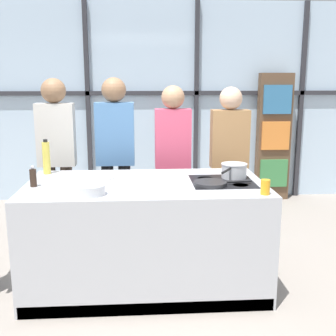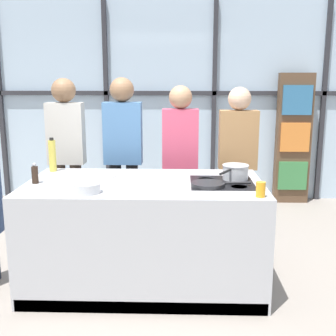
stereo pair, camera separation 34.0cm
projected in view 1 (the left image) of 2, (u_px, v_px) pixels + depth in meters
ground_plane at (147, 283)px, 3.68m from camera, size 18.00×18.00×0.00m
back_window_wall at (143, 103)px, 6.01m from camera, size 6.40×0.10×2.80m
bookshelf at (274, 137)px, 6.06m from camera, size 0.47×0.19×1.82m
demo_island at (146, 234)px, 3.58m from camera, size 1.97×1.04×0.90m
spectator_far_left at (57, 150)px, 4.26m from camera, size 0.37×0.25×1.75m
spectator_center_left at (115, 150)px, 4.30m from camera, size 0.39×0.25×1.76m
spectator_center_right at (173, 153)px, 4.35m from camera, size 0.37×0.24×1.68m
spectator_far_right at (229, 155)px, 4.39m from camera, size 0.39×0.23×1.67m
frying_pan at (211, 183)px, 3.40m from camera, size 0.48×0.27×0.03m
saucepan at (234, 170)px, 3.64m from camera, size 0.28×0.38×0.13m
white_plate at (100, 177)px, 3.64m from camera, size 0.26×0.26×0.01m
mixing_bowl at (92, 190)px, 3.12m from camera, size 0.20×0.20×0.07m
oil_bottle at (46, 158)px, 3.78m from camera, size 0.07×0.07×0.31m
pepper_grinder at (33, 177)px, 3.35m from camera, size 0.05×0.05×0.17m
juice_glass_near at (265, 187)px, 3.12m from camera, size 0.07×0.07×0.11m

